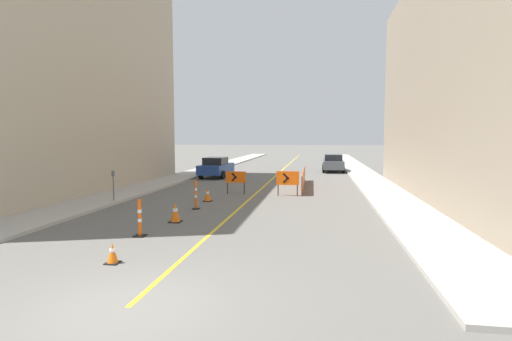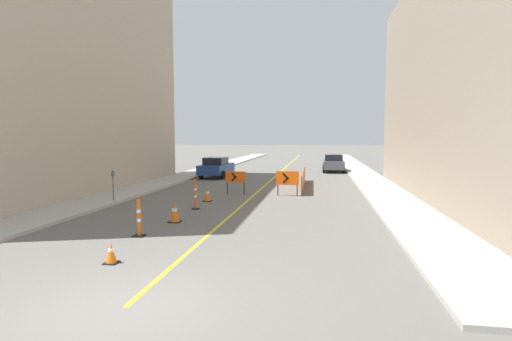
% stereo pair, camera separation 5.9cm
% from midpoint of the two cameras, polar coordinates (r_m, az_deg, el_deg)
% --- Properties ---
extents(ground_plane, '(300.00, 300.00, 0.00)m').
position_cam_midpoint_polar(ground_plane, '(8.26, -17.93, -18.12)').
color(ground_plane, '#605E59').
extents(lane_stripe, '(0.12, 64.46, 0.01)m').
position_cam_midpoint_polar(lane_stripe, '(39.27, 3.97, 0.17)').
color(lane_stripe, gold).
rests_on(lane_stripe, ground_plane).
extents(sidewalk_left, '(2.49, 64.46, 0.13)m').
position_cam_midpoint_polar(sidewalk_left, '(40.54, -6.16, 0.38)').
color(sidewalk_left, '#ADA89E').
rests_on(sidewalk_left, ground_plane).
extents(sidewalk_right, '(2.49, 64.46, 0.13)m').
position_cam_midpoint_polar(sidewalk_right, '(39.27, 14.43, 0.12)').
color(sidewalk_right, '#ADA89E').
rests_on(sidewalk_right, ground_plane).
extents(building_facade_left, '(6.00, 22.18, 15.75)m').
position_cam_midpoint_polar(building_facade_left, '(25.93, -27.18, 14.71)').
color(building_facade_left, tan).
rests_on(building_facade_left, ground_plane).
extents(building_facade_right, '(6.00, 23.79, 11.87)m').
position_cam_midpoint_polar(building_facade_right, '(21.72, 30.99, 11.41)').
color(building_facade_right, gray).
rests_on(building_facade_right, ground_plane).
extents(traffic_cone_nearest, '(0.34, 0.34, 0.53)m').
position_cam_midpoint_polar(traffic_cone_nearest, '(10.90, -19.84, -11.05)').
color(traffic_cone_nearest, black).
rests_on(traffic_cone_nearest, ground_plane).
extents(traffic_cone_second, '(0.44, 0.44, 0.73)m').
position_cam_midpoint_polar(traffic_cone_second, '(15.32, -11.45, -5.91)').
color(traffic_cone_second, black).
rests_on(traffic_cone_second, ground_plane).
extents(traffic_cone_third, '(0.42, 0.42, 0.67)m').
position_cam_midpoint_polar(traffic_cone_third, '(19.95, -6.89, -3.43)').
color(traffic_cone_third, black).
rests_on(traffic_cone_third, ground_plane).
extents(delineator_post_front, '(0.36, 0.36, 1.22)m').
position_cam_midpoint_polar(delineator_post_front, '(13.40, -16.27, -6.80)').
color(delineator_post_front, black).
rests_on(delineator_post_front, ground_plane).
extents(delineator_post_rear, '(0.31, 0.31, 1.30)m').
position_cam_midpoint_polar(delineator_post_rear, '(17.83, -8.55, -3.68)').
color(delineator_post_rear, black).
rests_on(delineator_post_rear, ground_plane).
extents(arrow_barricade_primary, '(1.12, 0.11, 1.27)m').
position_cam_midpoint_polar(arrow_barricade_primary, '(22.14, -2.86, -1.09)').
color(arrow_barricade_primary, '#EF560C').
rests_on(arrow_barricade_primary, ground_plane).
extents(arrow_barricade_secondary, '(1.23, 0.11, 1.34)m').
position_cam_midpoint_polar(arrow_barricade_secondary, '(21.60, 4.60, -1.20)').
color(arrow_barricade_secondary, '#EF560C').
rests_on(arrow_barricade_secondary, ground_plane).
extents(safety_mesh_fence, '(0.18, 7.82, 1.08)m').
position_cam_midpoint_polar(safety_mesh_fence, '(25.40, 6.86, -1.19)').
color(safety_mesh_fence, '#EF560C').
rests_on(safety_mesh_fence, ground_plane).
extents(parked_car_curb_near, '(2.02, 4.39, 1.59)m').
position_cam_midpoint_polar(parked_car_curb_near, '(31.59, -5.64, 0.47)').
color(parked_car_curb_near, navy).
rests_on(parked_car_curb_near, ground_plane).
extents(parked_car_curb_mid, '(1.93, 4.31, 1.59)m').
position_cam_midpoint_polar(parked_car_curb_mid, '(37.04, 11.04, 1.05)').
color(parked_car_curb_mid, '#474C51').
rests_on(parked_car_curb_mid, ground_plane).
extents(parking_meter_near_curb, '(0.12, 0.11, 1.46)m').
position_cam_midpoint_polar(parking_meter_near_curb, '(20.36, -19.67, -1.20)').
color(parking_meter_near_curb, '#4C4C51').
rests_on(parking_meter_near_curb, sidewalk_left).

